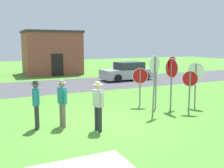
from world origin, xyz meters
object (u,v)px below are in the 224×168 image
at_px(stop_sign_rear_left, 140,81).
at_px(parked_car_on_street, 127,72).
at_px(stop_sign_leaning_right, 172,72).
at_px(person_in_teal, 98,103).
at_px(stop_sign_rear_right, 190,85).
at_px(stop_sign_tallest, 154,75).
at_px(stop_sign_far_back, 171,75).
at_px(person_in_dark_shirt, 62,101).
at_px(person_on_left, 36,102).
at_px(stop_sign_leaning_left, 196,77).
at_px(stop_sign_center_cluster, 156,72).

bearing_deg(stop_sign_rear_left, parked_car_on_street, 65.02).
distance_m(stop_sign_leaning_right, person_in_teal, 4.65).
bearing_deg(person_in_teal, parked_car_on_street, 56.86).
relative_size(stop_sign_rear_right, stop_sign_tallest, 0.73).
xyz_separation_m(stop_sign_tallest, person_in_teal, (-2.90, -0.86, -0.76)).
relative_size(stop_sign_leaning_right, stop_sign_far_back, 1.03).
distance_m(person_in_dark_shirt, person_on_left, 0.90).
xyz_separation_m(stop_sign_leaning_right, stop_sign_leaning_left, (1.22, -0.27, -0.24)).
bearing_deg(person_in_teal, stop_sign_rear_left, 37.91).
relative_size(person_in_dark_shirt, person_in_teal, 1.00).
relative_size(parked_car_on_street, stop_sign_center_cluster, 1.77).
bearing_deg(parked_car_on_street, stop_sign_far_back, -107.81).
relative_size(stop_sign_rear_right, stop_sign_leaning_left, 0.87).
height_order(stop_sign_leaning_left, person_on_left, stop_sign_leaning_left).
relative_size(stop_sign_rear_right, person_on_left, 1.08).
distance_m(stop_sign_tallest, person_on_left, 4.86).
height_order(person_in_dark_shirt, person_in_teal, same).
xyz_separation_m(stop_sign_leaning_right, person_in_teal, (-4.33, -1.53, -0.72)).
height_order(stop_sign_tallest, stop_sign_leaning_left, stop_sign_tallest).
xyz_separation_m(stop_sign_far_back, person_in_dark_shirt, (-5.04, -0.19, -0.67)).
distance_m(person_on_left, person_in_teal, 2.22).
relative_size(parked_car_on_street, stop_sign_tallest, 1.71).
bearing_deg(stop_sign_leaning_left, stop_sign_rear_left, 151.30).
bearing_deg(person_in_teal, stop_sign_rear_right, 6.85).
height_order(stop_sign_tallest, person_in_teal, stop_sign_tallest).
height_order(stop_sign_rear_right, stop_sign_far_back, stop_sign_far_back).
distance_m(stop_sign_rear_right, person_on_left, 6.49).
xyz_separation_m(parked_car_on_street, stop_sign_rear_left, (-3.97, -8.52, 0.58)).
xyz_separation_m(stop_sign_rear_left, stop_sign_leaning_right, (1.09, -0.99, 0.44)).
bearing_deg(stop_sign_rear_right, parked_car_on_street, 75.85).
bearing_deg(stop_sign_far_back, person_in_teal, -163.87).
height_order(stop_sign_rear_right, stop_sign_leaning_right, stop_sign_leaning_right).
relative_size(parked_car_on_street, stop_sign_leaning_right, 1.77).
distance_m(parked_car_on_street, stop_sign_far_back, 10.41).
bearing_deg(stop_sign_leaning_right, person_on_left, -176.55).
bearing_deg(stop_sign_rear_left, stop_sign_far_back, -59.54).
xyz_separation_m(stop_sign_leaning_right, person_in_dark_shirt, (-5.33, -0.56, -0.72)).
relative_size(parked_car_on_street, person_on_left, 2.52).
xyz_separation_m(parked_car_on_street, person_in_dark_shirt, (-8.21, -10.06, 0.30)).
xyz_separation_m(stop_sign_leaning_left, person_on_left, (-7.44, -0.10, -0.48)).
bearing_deg(parked_car_on_street, person_in_dark_shirt, -129.22).
relative_size(stop_sign_rear_right, stop_sign_leaning_right, 0.76).
height_order(stop_sign_rear_right, stop_sign_center_cluster, stop_sign_center_cluster).
height_order(stop_sign_leaning_right, person_in_teal, stop_sign_leaning_right).
xyz_separation_m(stop_sign_rear_right, person_in_dark_shirt, (-5.57, 0.43, -0.28)).
relative_size(stop_sign_tallest, person_on_left, 1.47).
bearing_deg(stop_sign_rear_right, person_in_dark_shirt, 175.62).
relative_size(stop_sign_far_back, stop_sign_tallest, 0.93).
height_order(stop_sign_far_back, stop_sign_leaning_left, stop_sign_far_back).
relative_size(stop_sign_far_back, stop_sign_leaning_left, 1.11).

